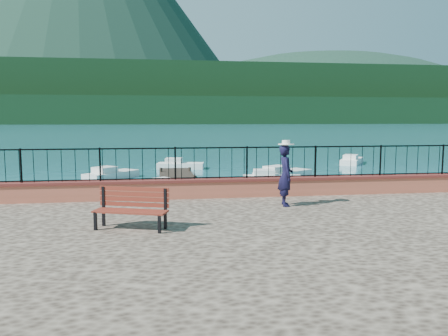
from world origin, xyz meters
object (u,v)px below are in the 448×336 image
object	(u,v)px
person	(286,175)
boat_4	(181,163)
boat_0	(168,185)
boat_5	(352,159)
boat_3	(111,172)
park_bench	(131,217)
boat_1	(273,176)
boat_2	(283,171)

from	to	relation	value
person	boat_4	size ratio (longest dim) A/B	0.52
boat_0	boat_4	size ratio (longest dim) A/B	1.29
boat_0	boat_5	world-z (taller)	same
boat_0	boat_3	distance (m)	6.66
park_bench	boat_4	distance (m)	22.13
boat_1	person	bearing A→B (deg)	-94.16
boat_2	park_bench	bearing A→B (deg)	-149.97
boat_2	boat_3	xyz separation A→B (m)	(-10.37, 1.07, 0.00)
boat_4	boat_5	world-z (taller)	same
person	boat_5	size ratio (longest dim) A/B	0.45
boat_0	boat_1	xyz separation A→B (m)	(5.85, 2.53, 0.00)
boat_4	person	bearing A→B (deg)	-73.86
boat_5	park_bench	bearing A→B (deg)	179.32
park_bench	boat_2	xyz separation A→B (m)	(8.11, 16.18, -1.08)
boat_1	boat_2	distance (m)	2.52
park_bench	boat_2	distance (m)	18.13
person	boat_1	size ratio (longest dim) A/B	0.52
boat_3	boat_5	world-z (taller)	same
boat_1	boat_2	bearing A→B (deg)	69.64
boat_0	boat_5	xyz separation A→B (m)	(14.88, 12.00, 0.00)
park_bench	boat_4	size ratio (longest dim) A/B	0.52
boat_0	boat_2	distance (m)	8.52
park_bench	boat_1	bearing A→B (deg)	82.91
park_bench	boat_4	world-z (taller)	park_bench
boat_2	boat_3	distance (m)	10.43
park_bench	person	xyz separation A→B (m)	(4.08, 2.02, 0.57)
person	boat_4	xyz separation A→B (m)	(-1.96, 19.98, -1.65)
park_bench	boat_2	bearing A→B (deg)	82.46
boat_5	person	bearing A→B (deg)	-175.43
boat_2	boat_4	bearing A→B (deg)	102.43
park_bench	boat_5	size ratio (longest dim) A/B	0.45
boat_1	boat_2	xyz separation A→B (m)	(1.24, 2.20, 0.00)
boat_0	boat_2	bearing A→B (deg)	-2.37
boat_0	park_bench	bearing A→B (deg)	-131.17
park_bench	boat_1	world-z (taller)	park_bench
boat_1	boat_0	bearing A→B (deg)	-147.62
boat_3	boat_0	bearing A→B (deg)	-110.53
boat_0	boat_1	size ratio (longest dim) A/B	1.30
boat_3	boat_4	distance (m)	6.47
boat_4	boat_5	distance (m)	13.86
boat_3	boat_5	bearing A→B (deg)	-31.20
park_bench	boat_5	bearing A→B (deg)	74.94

